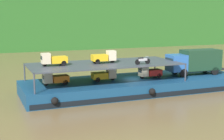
% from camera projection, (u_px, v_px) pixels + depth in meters
% --- Properties ---
extents(ground_plane, '(400.00, 400.00, 0.00)m').
position_uv_depth(ground_plane, '(135.00, 91.00, 39.56)').
color(ground_plane, brown).
extents(cargo_barge, '(26.09, 8.52, 1.50)m').
position_uv_depth(cargo_barge, '(135.00, 85.00, 39.42)').
color(cargo_barge, navy).
rests_on(cargo_barge, ground).
extents(covered_lorry, '(7.91, 2.52, 3.10)m').
position_uv_depth(covered_lorry, '(195.00, 61.00, 41.67)').
color(covered_lorry, '#285BA3').
rests_on(covered_lorry, cargo_barge).
extents(cargo_rack, '(16.89, 7.15, 2.00)m').
position_uv_depth(cargo_rack, '(105.00, 64.00, 37.60)').
color(cargo_rack, '#383D47').
rests_on(cargo_rack, cargo_barge).
extents(mini_truck_lower_stern, '(2.77, 1.25, 1.38)m').
position_uv_depth(mini_truck_lower_stern, '(55.00, 78.00, 35.77)').
color(mini_truck_lower_stern, orange).
rests_on(mini_truck_lower_stern, cargo_barge).
extents(mini_truck_lower_aft, '(2.76, 1.23, 1.38)m').
position_uv_depth(mini_truck_lower_aft, '(104.00, 75.00, 37.91)').
color(mini_truck_lower_aft, gold).
rests_on(mini_truck_lower_aft, cargo_barge).
extents(mini_truck_lower_mid, '(2.76, 1.23, 1.38)m').
position_uv_depth(mini_truck_lower_mid, '(150.00, 72.00, 39.65)').
color(mini_truck_lower_mid, red).
rests_on(mini_truck_lower_mid, cargo_barge).
extents(mini_truck_upper_stern, '(2.75, 1.22, 1.38)m').
position_uv_depth(mini_truck_upper_stern, '(54.00, 59.00, 35.81)').
color(mini_truck_upper_stern, gold).
rests_on(mini_truck_upper_stern, cargo_rack).
extents(mini_truck_upper_mid, '(2.77, 1.24, 1.38)m').
position_uv_depth(mini_truck_upper_mid, '(104.00, 57.00, 37.83)').
color(mini_truck_upper_mid, gold).
rests_on(mini_truck_upper_mid, cargo_rack).
extents(motorcycle_upper_port, '(1.90, 0.55, 0.87)m').
position_uv_depth(motorcycle_upper_port, '(142.00, 60.00, 36.89)').
color(motorcycle_upper_port, black).
rests_on(motorcycle_upper_port, cargo_rack).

